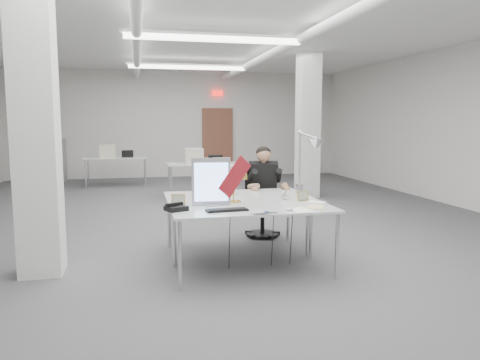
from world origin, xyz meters
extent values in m
cube|color=#48474A|center=(0.00, 0.00, -0.01)|extent=(10.00, 14.00, 0.02)
cube|color=white|center=(0.00, 0.00, 3.21)|extent=(10.00, 14.00, 0.02)
cube|color=silver|center=(0.00, 7.01, 1.60)|extent=(10.00, 0.02, 3.20)
cube|color=white|center=(-2.30, -2.00, 1.60)|extent=(0.45, 0.45, 3.20)
cube|color=white|center=(2.50, 2.50, 1.60)|extent=(0.45, 0.45, 3.20)
cube|color=brown|center=(1.20, 6.94, 1.05)|extent=(0.95, 0.08, 2.10)
cube|color=red|center=(1.20, 6.90, 2.55)|extent=(0.32, 0.06, 0.16)
cylinder|color=silver|center=(-1.20, 0.00, 3.02)|extent=(0.16, 13.60, 0.16)
cylinder|color=silver|center=(1.40, 0.00, 3.02)|extent=(0.16, 13.60, 0.16)
cube|color=white|center=(0.00, 0.00, 2.98)|extent=(2.80, 0.14, 0.08)
cube|color=white|center=(0.00, 4.00, 2.98)|extent=(2.80, 0.14, 0.08)
cube|color=silver|center=(0.00, -2.50, 0.74)|extent=(1.80, 0.90, 0.02)
cube|color=silver|center=(0.00, -1.60, 0.74)|extent=(1.80, 0.90, 0.02)
cube|color=silver|center=(0.20, 3.00, 0.74)|extent=(1.60, 0.80, 0.02)
cube|color=silver|center=(-1.80, 5.20, 0.74)|extent=(1.60, 0.80, 0.02)
cube|color=gray|center=(-3.50, 6.65, 0.60)|extent=(0.45, 0.55, 1.20)
cube|color=#A4A3A8|center=(-0.43, -2.30, 1.03)|extent=(0.44, 0.08, 0.54)
cube|color=maroon|center=(-0.16, -2.33, 1.08)|extent=(0.41, 0.18, 0.48)
cube|color=black|center=(-0.32, -2.66, 0.77)|extent=(0.45, 0.18, 0.02)
imported|color=silver|center=(0.05, -2.91, 0.77)|extent=(0.31, 0.24, 0.02)
ellipsoid|color=silver|center=(0.34, -2.79, 0.77)|extent=(0.10, 0.08, 0.03)
cube|color=black|center=(-0.84, -2.53, 0.78)|extent=(0.27, 0.25, 0.05)
cube|color=#A88148|center=(-0.79, -2.17, 0.82)|extent=(0.16, 0.07, 0.12)
cube|color=olive|center=(0.69, -2.21, 0.81)|extent=(0.15, 0.06, 0.11)
cylinder|color=#ABAAAF|center=(0.51, -2.08, 0.81)|extent=(0.11, 0.05, 0.10)
cube|color=white|center=(0.45, -2.80, 0.76)|extent=(0.25, 0.32, 0.01)
cube|color=#E4CC88|center=(0.67, -2.67, 0.76)|extent=(0.25, 0.29, 0.01)
cube|color=white|center=(0.81, -2.35, 0.76)|extent=(0.23, 0.24, 0.01)
cube|color=beige|center=(-0.24, -1.48, 0.95)|extent=(0.47, 0.46, 0.38)
camera|label=1|loc=(-1.22, -7.44, 1.70)|focal=35.00mm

